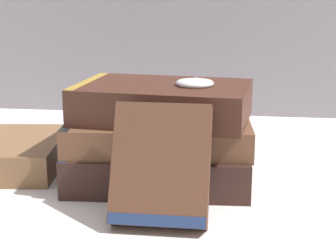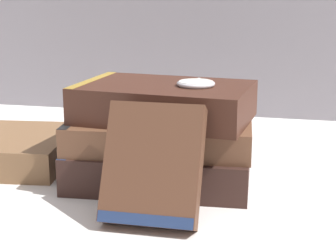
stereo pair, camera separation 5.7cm
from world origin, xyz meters
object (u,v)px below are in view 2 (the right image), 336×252
(pocket_watch, at_px, (196,84))
(reading_glasses, at_px, (140,144))
(book_leaning_front, at_px, (152,169))
(book_flat_middle, at_px, (157,132))
(book_flat_top, at_px, (161,102))
(book_flat_bottom, at_px, (157,163))

(pocket_watch, bearing_deg, reading_glasses, 126.13)
(book_leaning_front, bearing_deg, pocket_watch, 77.81)
(book_flat_middle, relative_size, reading_glasses, 2.46)
(book_flat_top, xyz_separation_m, reading_glasses, (-0.07, 0.16, -0.10))
(pocket_watch, bearing_deg, book_flat_middle, 172.20)
(pocket_watch, bearing_deg, book_flat_top, 176.04)
(book_flat_middle, relative_size, pocket_watch, 4.79)
(book_flat_top, relative_size, reading_glasses, 2.29)
(book_flat_top, xyz_separation_m, book_leaning_front, (0.02, -0.12, -0.05))
(reading_glasses, bearing_deg, book_flat_top, -80.73)
(book_flat_middle, height_order, book_leaning_front, book_leaning_front)
(book_flat_bottom, distance_m, book_flat_middle, 0.04)
(reading_glasses, bearing_deg, book_flat_bottom, -82.20)
(book_leaning_front, distance_m, pocket_watch, 0.14)
(book_leaning_front, height_order, reading_glasses, book_leaning_front)
(book_flat_middle, distance_m, reading_glasses, 0.18)
(book_flat_top, distance_m, pocket_watch, 0.05)
(book_flat_middle, xyz_separation_m, book_flat_top, (0.01, -0.00, 0.04))
(book_flat_bottom, distance_m, reading_glasses, 0.17)
(book_flat_bottom, xyz_separation_m, pocket_watch, (0.05, -0.01, 0.11))
(book_flat_middle, bearing_deg, reading_glasses, 108.43)
(book_flat_middle, xyz_separation_m, pocket_watch, (0.05, -0.01, 0.07))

